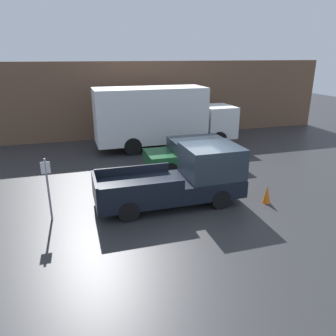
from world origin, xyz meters
The scene contains 7 objects.
ground_plane centered at (0.00, 0.00, 0.00)m, with size 60.00×60.00×0.00m, color #2D2D30.
building_wall centered at (0.00, 10.92, 2.47)m, with size 28.00×0.15×4.95m.
pickup_truck centered at (-0.38, -0.01, 0.98)m, with size 5.46×2.09×2.13m.
car centered at (1.43, 3.57, 0.77)m, with size 4.74×1.91×1.50m.
delivery_truck centered at (0.87, 7.73, 1.90)m, with size 8.41×2.43×3.57m.
parking_sign centered at (-5.18, -0.04, 1.23)m, with size 0.30×0.07×2.18m.
traffic_cone centered at (2.61, -1.00, 0.34)m, with size 0.30×0.30×0.67m.
Camera 1 is at (-4.27, -10.80, 5.35)m, focal length 35.00 mm.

